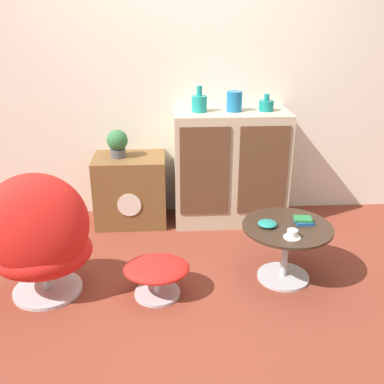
{
  "coord_description": "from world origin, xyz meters",
  "views": [
    {
      "loc": [
        -0.12,
        -2.42,
        1.79
      ],
      "look_at": [
        0.06,
        0.57,
        0.55
      ],
      "focal_mm": 42.0,
      "sensor_mm": 36.0,
      "label": 1
    }
  ],
  "objects_px": {
    "vase_inner_right": "(266,105)",
    "book_stack": "(303,221)",
    "vase_inner_left": "(234,101)",
    "coffee_table": "(286,242)",
    "teacup": "(292,235)",
    "egg_chair": "(39,240)",
    "tv_console": "(131,190)",
    "ottoman": "(157,272)",
    "potted_plant": "(117,142)",
    "vase_leftmost": "(199,103)",
    "sideboard": "(230,167)",
    "bowl": "(267,224)"
  },
  "relations": [
    {
      "from": "vase_inner_right",
      "to": "book_stack",
      "type": "bearing_deg",
      "value": -84.63
    },
    {
      "from": "vase_inner_left",
      "to": "book_stack",
      "type": "relative_size",
      "value": 1.22
    },
    {
      "from": "coffee_table",
      "to": "teacup",
      "type": "distance_m",
      "value": 0.22
    },
    {
      "from": "egg_chair",
      "to": "tv_console",
      "type": "bearing_deg",
      "value": 65.93
    },
    {
      "from": "tv_console",
      "to": "ottoman",
      "type": "height_order",
      "value": "tv_console"
    },
    {
      "from": "egg_chair",
      "to": "potted_plant",
      "type": "relative_size",
      "value": 3.82
    },
    {
      "from": "tv_console",
      "to": "vase_leftmost",
      "type": "xyz_separation_m",
      "value": [
        0.6,
        -0.01,
        0.76
      ]
    },
    {
      "from": "coffee_table",
      "to": "sideboard",
      "type": "bearing_deg",
      "value": 104.75
    },
    {
      "from": "sideboard",
      "to": "teacup",
      "type": "height_order",
      "value": "sideboard"
    },
    {
      "from": "coffee_table",
      "to": "vase_inner_left",
      "type": "xyz_separation_m",
      "value": [
        -0.24,
        0.98,
        0.78
      ]
    },
    {
      "from": "tv_console",
      "to": "bowl",
      "type": "bearing_deg",
      "value": -44.94
    },
    {
      "from": "vase_leftmost",
      "to": "vase_inner_right",
      "type": "distance_m",
      "value": 0.56
    },
    {
      "from": "teacup",
      "to": "book_stack",
      "type": "distance_m",
      "value": 0.24
    },
    {
      "from": "vase_inner_left",
      "to": "potted_plant",
      "type": "height_order",
      "value": "vase_inner_left"
    },
    {
      "from": "vase_inner_left",
      "to": "bowl",
      "type": "height_order",
      "value": "vase_inner_left"
    },
    {
      "from": "potted_plant",
      "to": "sideboard",
      "type": "bearing_deg",
      "value": -0.76
    },
    {
      "from": "vase_leftmost",
      "to": "vase_inner_right",
      "type": "xyz_separation_m",
      "value": [
        0.56,
        0.0,
        -0.02
      ]
    },
    {
      "from": "vase_inner_right",
      "to": "ottoman",
      "type": "bearing_deg",
      "value": -129.11
    },
    {
      "from": "teacup",
      "to": "potted_plant",
      "type": "bearing_deg",
      "value": 135.96
    },
    {
      "from": "book_stack",
      "to": "teacup",
      "type": "bearing_deg",
      "value": -123.39
    },
    {
      "from": "vase_inner_left",
      "to": "book_stack",
      "type": "bearing_deg",
      "value": -69.45
    },
    {
      "from": "potted_plant",
      "to": "bowl",
      "type": "xyz_separation_m",
      "value": [
        1.08,
        -0.99,
        -0.3
      ]
    },
    {
      "from": "teacup",
      "to": "book_stack",
      "type": "bearing_deg",
      "value": 56.61
    },
    {
      "from": "egg_chair",
      "to": "teacup",
      "type": "xyz_separation_m",
      "value": [
        1.61,
        -0.05,
        0.01
      ]
    },
    {
      "from": "vase_inner_right",
      "to": "potted_plant",
      "type": "height_order",
      "value": "vase_inner_right"
    },
    {
      "from": "coffee_table",
      "to": "teacup",
      "type": "height_order",
      "value": "teacup"
    },
    {
      "from": "book_stack",
      "to": "bowl",
      "type": "xyz_separation_m",
      "value": [
        -0.25,
        -0.03,
        -0.0
      ]
    },
    {
      "from": "bowl",
      "to": "teacup",
      "type": "bearing_deg",
      "value": -54.77
    },
    {
      "from": "book_stack",
      "to": "egg_chair",
      "type": "bearing_deg",
      "value": -175.04
    },
    {
      "from": "vase_inner_left",
      "to": "tv_console",
      "type": "bearing_deg",
      "value": 179.47
    },
    {
      "from": "tv_console",
      "to": "vase_inner_right",
      "type": "height_order",
      "value": "vase_inner_right"
    },
    {
      "from": "egg_chair",
      "to": "vase_inner_left",
      "type": "bearing_deg",
      "value": 38.57
    },
    {
      "from": "vase_inner_left",
      "to": "book_stack",
      "type": "height_order",
      "value": "vase_inner_left"
    },
    {
      "from": "sideboard",
      "to": "bowl",
      "type": "height_order",
      "value": "sideboard"
    },
    {
      "from": "coffee_table",
      "to": "vase_inner_left",
      "type": "relative_size",
      "value": 3.75
    },
    {
      "from": "potted_plant",
      "to": "bowl",
      "type": "bearing_deg",
      "value": -42.49
    },
    {
      "from": "vase_leftmost",
      "to": "teacup",
      "type": "relative_size",
      "value": 1.92
    },
    {
      "from": "vase_leftmost",
      "to": "book_stack",
      "type": "xyz_separation_m",
      "value": [
        0.65,
        -0.95,
        -0.63
      ]
    },
    {
      "from": "tv_console",
      "to": "potted_plant",
      "type": "xyz_separation_m",
      "value": [
        -0.09,
        0.0,
        0.43
      ]
    },
    {
      "from": "egg_chair",
      "to": "ottoman",
      "type": "distance_m",
      "value": 0.77
    },
    {
      "from": "vase_inner_left",
      "to": "potted_plant",
      "type": "distance_m",
      "value": 1.03
    },
    {
      "from": "egg_chair",
      "to": "coffee_table",
      "type": "height_order",
      "value": "egg_chair"
    },
    {
      "from": "ottoman",
      "to": "vase_leftmost",
      "type": "bearing_deg",
      "value": 72.25
    },
    {
      "from": "ottoman",
      "to": "coffee_table",
      "type": "bearing_deg",
      "value": 9.21
    },
    {
      "from": "vase_leftmost",
      "to": "book_stack",
      "type": "bearing_deg",
      "value": -55.84
    },
    {
      "from": "coffee_table",
      "to": "vase_leftmost",
      "type": "height_order",
      "value": "vase_leftmost"
    },
    {
      "from": "ottoman",
      "to": "teacup",
      "type": "bearing_deg",
      "value": -1.54
    },
    {
      "from": "coffee_table",
      "to": "bowl",
      "type": "distance_m",
      "value": 0.2
    },
    {
      "from": "book_stack",
      "to": "bowl",
      "type": "bearing_deg",
      "value": -174.0
    },
    {
      "from": "potted_plant",
      "to": "book_stack",
      "type": "height_order",
      "value": "potted_plant"
    }
  ]
}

